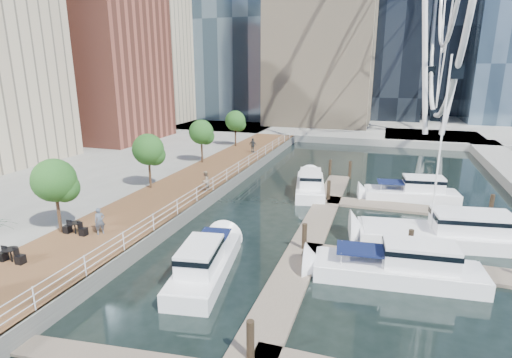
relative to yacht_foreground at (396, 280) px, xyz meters
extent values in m
plane|color=black|center=(-8.29, -6.20, 0.00)|extent=(520.00, 520.00, 0.00)
cube|color=brown|center=(-17.29, 8.80, 0.50)|extent=(6.00, 60.00, 1.00)
cube|color=#595954|center=(-14.29, 8.80, 0.50)|extent=(0.25, 60.00, 1.00)
cube|color=gray|center=(-8.29, 95.80, 0.50)|extent=(200.00, 114.00, 1.00)
cube|color=gray|center=(5.71, 45.80, 0.50)|extent=(14.00, 12.00, 1.00)
cube|color=#6D6051|center=(-5.29, 3.80, 0.10)|extent=(2.00, 32.00, 0.20)
cube|color=#6D6051|center=(0.71, 1.80, 0.10)|extent=(12.00, 2.00, 0.20)
cube|color=#6D6051|center=(0.71, 11.80, 0.10)|extent=(12.00, 2.00, 0.20)
cube|color=brown|center=(-38.29, 27.80, 11.00)|extent=(12.00, 14.00, 20.00)
cube|color=#BCAD8E|center=(-44.29, 43.80, 15.00)|extent=(14.00, 16.00, 28.00)
cylinder|color=white|center=(3.21, 45.80, 14.00)|extent=(0.80, 0.80, 26.00)
cylinder|color=white|center=(8.21, 45.80, 14.00)|extent=(0.80, 0.80, 26.00)
cylinder|color=#3F2B1C|center=(-19.69, -2.20, 2.20)|extent=(0.20, 0.20, 2.40)
sphere|color=#265B1E|center=(-19.69, -2.20, 4.30)|extent=(2.60, 2.60, 2.60)
cylinder|color=#3F2B1C|center=(-19.69, 7.80, 2.20)|extent=(0.20, 0.20, 2.40)
sphere|color=#265B1E|center=(-19.69, 7.80, 4.30)|extent=(2.60, 2.60, 2.60)
cylinder|color=#3F2B1C|center=(-19.69, 17.80, 2.20)|extent=(0.20, 0.20, 2.40)
sphere|color=#265B1E|center=(-19.69, 17.80, 4.30)|extent=(2.60, 2.60, 2.60)
cylinder|color=#3F2B1C|center=(-19.69, 27.80, 2.20)|extent=(0.20, 0.20, 2.40)
sphere|color=#265B1E|center=(-19.69, 27.80, 4.30)|extent=(2.60, 2.60, 2.60)
imported|color=#4A5462|center=(-17.16, -1.67, 1.82)|extent=(0.68, 0.71, 1.64)
imported|color=gray|center=(-14.88, 8.39, 1.84)|extent=(0.72, 0.88, 1.69)
imported|color=#31383E|center=(-16.22, 24.58, 1.87)|extent=(1.09, 0.66, 1.74)
camera|label=1|loc=(-1.14, -20.15, 10.67)|focal=28.00mm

